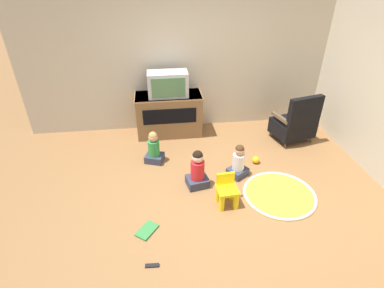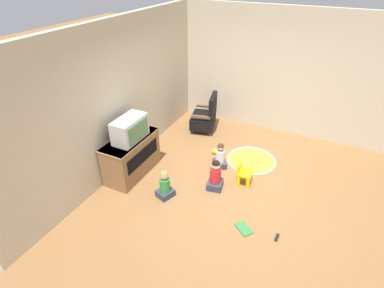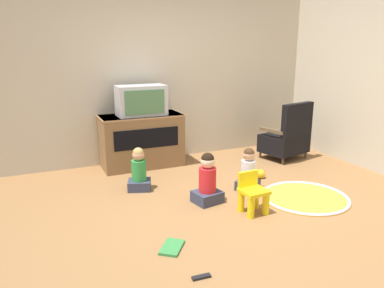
# 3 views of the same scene
# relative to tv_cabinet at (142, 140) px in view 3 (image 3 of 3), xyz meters

# --- Properties ---
(ground_plane) EXTENTS (30.00, 30.00, 0.00)m
(ground_plane) POSITION_rel_tv_cabinet_xyz_m (0.45, -1.81, -0.40)
(ground_plane) COLOR olive
(wall_back) EXTENTS (5.61, 0.12, 2.77)m
(wall_back) POSITION_rel_tv_cabinet_xyz_m (0.25, 0.34, 0.99)
(wall_back) COLOR beige
(wall_back) RESTS_ON ground_plane
(tv_cabinet) EXTENTS (1.18, 0.54, 0.77)m
(tv_cabinet) POSITION_rel_tv_cabinet_xyz_m (0.00, 0.00, 0.00)
(tv_cabinet) COLOR brown
(tv_cabinet) RESTS_ON ground_plane
(television) EXTENTS (0.68, 0.37, 0.43)m
(television) POSITION_rel_tv_cabinet_xyz_m (-0.00, -0.05, 0.59)
(television) COLOR #B7B7BC
(television) RESTS_ON tv_cabinet
(black_armchair) EXTENTS (0.77, 0.68, 0.90)m
(black_armchair) POSITION_rel_tv_cabinet_xyz_m (2.18, -0.55, -0.05)
(black_armchair) COLOR brown
(black_armchair) RESTS_ON ground_plane
(yellow_kid_chair) EXTENTS (0.28, 0.27, 0.43)m
(yellow_kid_chair) POSITION_rel_tv_cabinet_xyz_m (0.63, -2.02, -0.20)
(yellow_kid_chair) COLOR yellow
(yellow_kid_chair) RESTS_ON ground_plane
(play_mat) EXTENTS (1.01, 1.01, 0.04)m
(play_mat) POSITION_rel_tv_cabinet_xyz_m (1.40, -1.95, -0.39)
(play_mat) COLOR gold
(play_mat) RESTS_ON ground_plane
(child_watching_left) EXTENTS (0.34, 0.31, 0.59)m
(child_watching_left) POSITION_rel_tv_cabinet_xyz_m (0.30, -1.59, -0.14)
(child_watching_left) COLOR #33384C
(child_watching_left) RESTS_ON ground_plane
(child_watching_center) EXTENTS (0.36, 0.35, 0.53)m
(child_watching_center) POSITION_rel_tv_cabinet_xyz_m (0.94, -1.43, -0.17)
(child_watching_center) COLOR #33384C
(child_watching_center) RESTS_ON ground_plane
(child_watching_right) EXTENTS (0.34, 0.32, 0.54)m
(child_watching_right) POSITION_rel_tv_cabinet_xyz_m (-0.30, -0.90, -0.16)
(child_watching_right) COLOR #33384C
(child_watching_right) RESTS_ON ground_plane
(toy_ball) EXTENTS (0.12, 0.12, 0.12)m
(toy_ball) POSITION_rel_tv_cabinet_xyz_m (1.31, -1.16, -0.34)
(toy_ball) COLOR yellow
(toy_ball) RESTS_ON ground_plane
(book) EXTENTS (0.30, 0.32, 0.02)m
(book) POSITION_rel_tv_cabinet_xyz_m (-0.43, -2.37, -0.39)
(book) COLOR #337F3D
(book) RESTS_ON ground_plane
(remote_control) EXTENTS (0.15, 0.05, 0.02)m
(remote_control) POSITION_rel_tv_cabinet_xyz_m (-0.38, -2.87, -0.39)
(remote_control) COLOR black
(remote_control) RESTS_ON ground_plane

